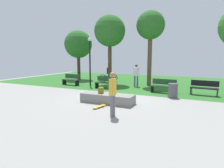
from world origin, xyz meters
The scene contains 17 objects.
ground_plane centered at (0.00, 0.00, 0.00)m, with size 28.00×28.00×0.00m, color gray.
grass_lawn centered at (0.00, 7.63, 0.00)m, with size 26.60×12.74×0.01m, color #2D6B28.
concrete_ledge centered at (0.28, -1.41, 0.24)m, with size 2.80×0.92×0.48m, color gray.
backpack_on_ledge centered at (-0.09, -1.44, 0.64)m, with size 0.28×0.20×0.32m, color olive.
skater_performing_trick centered at (1.51, -3.35, 1.06)m, with size 0.24×0.43×1.80m.
skateboard_by_ledge centered at (0.37, -2.43, 0.06)m, with size 0.35×0.82×0.08m.
park_bench_center_lawn centered at (4.79, 2.94, 0.48)m, with size 1.63×0.60×0.91m.
park_bench_far_right centered at (2.38, 2.63, 0.48)m, with size 1.63×0.60×0.91m.
park_bench_by_oak centered at (-1.84, 2.47, 0.48)m, with size 1.62×0.52×0.91m.
park_bench_near_path centered at (-5.31, 2.84, 0.48)m, with size 1.65×0.66×0.91m.
tree_broad_elm centered at (0.67, 5.39, 4.73)m, with size 2.25×2.25×5.97m.
tree_tall_oak centered at (-2.69, 4.88, 4.47)m, with size 2.64×2.64×5.84m.
tree_young_birch centered at (-7.01, 6.36, 3.58)m, with size 2.79×2.79×5.00m.
lamp_post centered at (-3.63, 3.17, 2.37)m, with size 0.28×0.28×3.86m.
trash_bin centered at (3.15, 1.34, 0.42)m, with size 0.54×0.54×0.84m, color #4C4C51.
pedestrian_with_backpack centered at (-0.10, 4.34, 1.08)m, with size 0.42×0.39×1.79m.
cyclist_on_bicycle centered at (-3.45, 6.12, 0.63)m, with size 1.35×1.31×1.52m.
Camera 1 is at (4.72, -10.09, 2.41)m, focal length 30.79 mm.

